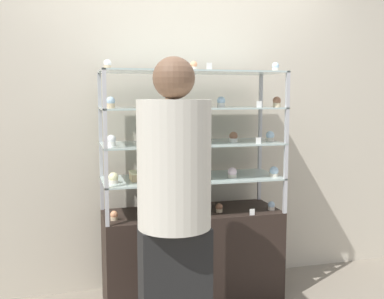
# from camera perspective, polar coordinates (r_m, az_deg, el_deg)

# --- Properties ---
(ground_plane) EXTENTS (20.00, 20.00, 0.00)m
(ground_plane) POSITION_cam_1_polar(r_m,az_deg,el_deg) (3.47, -0.00, -18.45)
(ground_plane) COLOR gray
(back_wall) EXTENTS (8.00, 0.05, 2.60)m
(back_wall) POSITION_cam_1_polar(r_m,az_deg,el_deg) (3.51, -1.65, 3.86)
(back_wall) COLOR beige
(back_wall) RESTS_ON ground_plane
(display_base) EXTENTS (1.26, 0.47, 0.66)m
(display_base) POSITION_cam_1_polar(r_m,az_deg,el_deg) (3.34, -0.00, -13.33)
(display_base) COLOR black
(display_base) RESTS_ON ground_plane
(display_riser_lower) EXTENTS (1.26, 0.47, 0.25)m
(display_riser_lower) POSITION_cam_1_polar(r_m,az_deg,el_deg) (3.19, -0.00, -3.80)
(display_riser_lower) COLOR #B7B7BC
(display_riser_lower) RESTS_ON display_base
(display_riser_middle) EXTENTS (1.26, 0.47, 0.25)m
(display_riser_middle) POSITION_cam_1_polar(r_m,az_deg,el_deg) (3.16, -0.00, 0.63)
(display_riser_middle) COLOR #B7B7BC
(display_riser_middle) RESTS_ON display_riser_lower
(display_riser_upper) EXTENTS (1.26, 0.47, 0.25)m
(display_riser_upper) POSITION_cam_1_polar(r_m,az_deg,el_deg) (3.14, -0.00, 5.13)
(display_riser_upper) COLOR #B7B7BC
(display_riser_upper) RESTS_ON display_riser_middle
(display_riser_top) EXTENTS (1.26, 0.47, 0.25)m
(display_riser_top) POSITION_cam_1_polar(r_m,az_deg,el_deg) (3.14, -0.00, 9.65)
(display_riser_top) COLOR #B7B7BC
(display_riser_top) RESTS_ON display_riser_upper
(layer_cake_centerpiece) EXTENTS (0.22, 0.22, 0.13)m
(layer_cake_centerpiece) POSITION_cam_1_polar(r_m,az_deg,el_deg) (3.19, -1.73, -6.94)
(layer_cake_centerpiece) COLOR beige
(layer_cake_centerpiece) RESTS_ON display_base
(sheet_cake_frosted) EXTENTS (0.26, 0.16, 0.06)m
(sheet_cake_frosted) POSITION_cam_1_polar(r_m,az_deg,el_deg) (3.11, -5.48, -3.27)
(sheet_cake_frosted) COLOR #DBBC84
(sheet_cake_frosted) RESTS_ON display_riser_lower
(cupcake_0) EXTENTS (0.05, 0.05, 0.06)m
(cupcake_0) POSITION_cam_1_polar(r_m,az_deg,el_deg) (3.06, -9.87, -8.28)
(cupcake_0) COLOR #CCB28C
(cupcake_0) RESTS_ON display_base
(cupcake_1) EXTENTS (0.05, 0.05, 0.06)m
(cupcake_1) POSITION_cam_1_polar(r_m,az_deg,el_deg) (3.22, 3.47, -7.41)
(cupcake_1) COLOR #CCB28C
(cupcake_1) RESTS_ON display_base
(cupcake_2) EXTENTS (0.05, 0.05, 0.06)m
(cupcake_2) POSITION_cam_1_polar(r_m,az_deg,el_deg) (3.32, 10.05, -7.06)
(cupcake_2) COLOR beige
(cupcake_2) RESTS_ON display_base
(price_tag_0) EXTENTS (0.04, 0.00, 0.04)m
(price_tag_0) POSITION_cam_1_polar(r_m,az_deg,el_deg) (3.16, 7.65, -7.89)
(price_tag_0) COLOR white
(price_tag_0) RESTS_ON display_base
(cupcake_3) EXTENTS (0.06, 0.06, 0.07)m
(cupcake_3) POSITION_cam_1_polar(r_m,az_deg,el_deg) (3.01, -9.95, -3.61)
(cupcake_3) COLOR beige
(cupcake_3) RESTS_ON display_riser_lower
(cupcake_4) EXTENTS (0.06, 0.06, 0.07)m
(cupcake_4) POSITION_cam_1_polar(r_m,az_deg,el_deg) (3.08, 0.80, -3.27)
(cupcake_4) COLOR beige
(cupcake_4) RESTS_ON display_riser_lower
(cupcake_5) EXTENTS (0.06, 0.06, 0.07)m
(cupcake_5) POSITION_cam_1_polar(r_m,az_deg,el_deg) (3.18, 5.14, -2.98)
(cupcake_5) COLOR beige
(cupcake_5) RESTS_ON display_riser_lower
(cupcake_6) EXTENTS (0.06, 0.06, 0.07)m
(cupcake_6) POSITION_cam_1_polar(r_m,az_deg,el_deg) (3.27, 10.37, -2.80)
(cupcake_6) COLOR beige
(cupcake_6) RESTS_ON display_riser_lower
(price_tag_1) EXTENTS (0.04, 0.00, 0.04)m
(price_tag_1) POSITION_cam_1_polar(r_m,az_deg,el_deg) (2.97, 0.24, -3.88)
(price_tag_1) COLOR white
(price_tag_1) RESTS_ON display_riser_lower
(cupcake_7) EXTENTS (0.06, 0.06, 0.07)m
(cupcake_7) POSITION_cam_1_polar(r_m,az_deg,el_deg) (2.97, -10.20, 1.10)
(cupcake_7) COLOR white
(cupcake_7) RESTS_ON display_riser_middle
(cupcake_8) EXTENTS (0.06, 0.06, 0.07)m
(cupcake_8) POSITION_cam_1_polar(r_m,az_deg,el_deg) (3.04, -4.66, 1.30)
(cupcake_8) COLOR #CCB28C
(cupcake_8) RESTS_ON display_riser_middle
(cupcake_9) EXTENTS (0.06, 0.06, 0.07)m
(cupcake_9) POSITION_cam_1_polar(r_m,az_deg,el_deg) (3.09, 0.39, 1.41)
(cupcake_9) COLOR white
(cupcake_9) RESTS_ON display_riser_middle
(cupcake_10) EXTENTS (0.06, 0.06, 0.07)m
(cupcake_10) POSITION_cam_1_polar(r_m,az_deg,el_deg) (3.20, 5.29, 1.58)
(cupcake_10) COLOR white
(cupcake_10) RESTS_ON display_riser_middle
(cupcake_11) EXTENTS (0.06, 0.06, 0.07)m
(cupcake_11) POSITION_cam_1_polar(r_m,az_deg,el_deg) (3.29, 9.89, 1.65)
(cupcake_11) COLOR beige
(cupcake_11) RESTS_ON display_riser_middle
(price_tag_2) EXTENTS (0.04, 0.00, 0.04)m
(price_tag_2) POSITION_cam_1_polar(r_m,az_deg,el_deg) (3.09, 8.43, 1.10)
(price_tag_2) COLOR white
(price_tag_2) RESTS_ON display_riser_middle
(cupcake_12) EXTENTS (0.06, 0.06, 0.07)m
(cupcake_12) POSITION_cam_1_polar(r_m,az_deg,el_deg) (2.95, -10.31, 5.89)
(cupcake_12) COLOR #CCB28C
(cupcake_12) RESTS_ON display_riser_upper
(cupcake_13) EXTENTS (0.06, 0.06, 0.07)m
(cupcake_13) POSITION_cam_1_polar(r_m,az_deg,el_deg) (3.01, -2.95, 6.01)
(cupcake_13) COLOR white
(cupcake_13) RESTS_ON display_riser_upper
(cupcake_14) EXTENTS (0.06, 0.06, 0.07)m
(cupcake_14) POSITION_cam_1_polar(r_m,az_deg,el_deg) (3.11, 3.73, 6.03)
(cupcake_14) COLOR white
(cupcake_14) RESTS_ON display_riser_upper
(cupcake_15) EXTENTS (0.06, 0.06, 0.07)m
(cupcake_15) POSITION_cam_1_polar(r_m,az_deg,el_deg) (3.23, 10.71, 5.95)
(cupcake_15) COLOR #CCB28C
(cupcake_15) RESTS_ON display_riser_upper
(price_tag_3) EXTENTS (0.04, 0.00, 0.04)m
(price_tag_3) POSITION_cam_1_polar(r_m,az_deg,el_deg) (3.08, 8.53, 5.70)
(price_tag_3) COLOR white
(price_tag_3) RESTS_ON display_riser_upper
(cupcake_16) EXTENTS (0.05, 0.05, 0.06)m
(cupcake_16) POSITION_cam_1_polar(r_m,az_deg,el_deg) (2.98, -10.68, 10.55)
(cupcake_16) COLOR #CCB28C
(cupcake_16) RESTS_ON display_riser_top
(cupcake_17) EXTENTS (0.05, 0.05, 0.06)m
(cupcake_17) POSITION_cam_1_polar(r_m,az_deg,el_deg) (3.06, 0.21, 10.57)
(cupcake_17) COLOR beige
(cupcake_17) RESTS_ON display_riser_top
(cupcake_18) EXTENTS (0.05, 0.05, 0.06)m
(cupcake_18) POSITION_cam_1_polar(r_m,az_deg,el_deg) (3.23, 10.56, 10.26)
(cupcake_18) COLOR beige
(cupcake_18) RESTS_ON display_riser_top
(price_tag_4) EXTENTS (0.04, 0.00, 0.04)m
(price_tag_4) POSITION_cam_1_polar(r_m,az_deg,el_deg) (2.96, 2.21, 10.54)
(price_tag_4) COLOR white
(price_tag_4) RESTS_ON display_riser_top
(customer_figure) EXTENTS (0.39, 0.39, 1.68)m
(customer_figure) POSITION_cam_1_polar(r_m,az_deg,el_deg) (2.41, -2.26, -7.11)
(customer_figure) COLOR black
(customer_figure) RESTS_ON ground_plane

